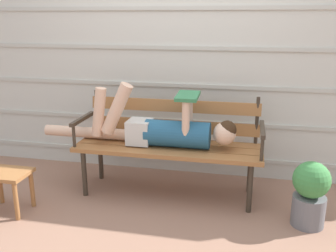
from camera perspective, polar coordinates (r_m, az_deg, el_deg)
name	(u,v)px	position (r m, az deg, el deg)	size (l,w,h in m)	color
ground_plane	(163,203)	(3.26, -0.75, -11.65)	(12.00, 12.00, 0.00)	#936B56
house_siding	(180,66)	(3.65, 1.86, 9.01)	(5.45, 0.08, 2.13)	beige
park_bench	(170,139)	(3.31, 0.26, -2.01)	(1.61, 0.50, 0.87)	#9E6638
reclining_person	(160,129)	(3.22, -1.22, -0.41)	(1.75, 0.25, 0.56)	#23567A
footstool	(6,180)	(3.29, -23.30, -7.57)	(0.37, 0.28, 0.34)	#9E6638
potted_plant	(310,193)	(3.03, 20.74, -9.41)	(0.27, 0.27, 0.51)	slate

